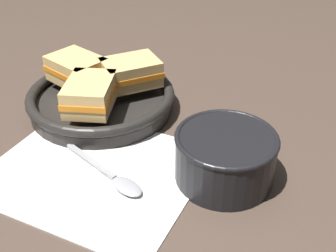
{
  "coord_description": "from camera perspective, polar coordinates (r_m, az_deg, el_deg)",
  "views": [
    {
      "loc": [
        0.19,
        -0.5,
        0.4
      ],
      "look_at": [
        0.01,
        0.02,
        0.04
      ],
      "focal_mm": 45.0,
      "sensor_mm": 36.0,
      "label": 1
    }
  ],
  "objects": [
    {
      "name": "sandwich_near_left",
      "position": [
        0.7,
        -10.52,
        4.28
      ],
      "size": [
        0.1,
        0.12,
        0.05
      ],
      "rotation": [
        0.0,
        0.0,
        6.53
      ],
      "color": "#DBB26B",
      "rests_on": "skillet"
    },
    {
      "name": "ground_plane",
      "position": [
        0.67,
        -1.5,
        -3.35
      ],
      "size": [
        4.0,
        4.0,
        0.0
      ],
      "primitive_type": "plane",
      "color": "#47382D"
    },
    {
      "name": "soup_bowl",
      "position": [
        0.59,
        7.75,
        -3.86
      ],
      "size": [
        0.14,
        0.14,
        0.07
      ],
      "color": "black",
      "rests_on": "ground_plane"
    },
    {
      "name": "skillet",
      "position": [
        0.77,
        -9.0,
        3.54
      ],
      "size": [
        0.26,
        0.26,
        0.04
      ],
      "color": "black",
      "rests_on": "ground_plane"
    },
    {
      "name": "sandwich_far_left",
      "position": [
        0.78,
        -12.28,
        7.53
      ],
      "size": [
        0.12,
        0.11,
        0.05
      ],
      "rotation": [
        0.0,
        0.0,
        10.62
      ],
      "color": "#DBB26B",
      "rests_on": "skillet"
    },
    {
      "name": "spoon",
      "position": [
        0.6,
        -7.02,
        -7.13
      ],
      "size": [
        0.16,
        0.09,
        0.01
      ],
      "rotation": [
        0.0,
        0.0,
        -0.44
      ],
      "color": "#9E9EA3",
      "rests_on": "napkin"
    },
    {
      "name": "napkin",
      "position": [
        0.63,
        -9.78,
        -5.85
      ],
      "size": [
        0.32,
        0.28,
        0.0
      ],
      "color": "white",
      "rests_on": "ground_plane"
    },
    {
      "name": "sandwich_near_right",
      "position": [
        0.76,
        -5.06,
        7.26
      ],
      "size": [
        0.12,
        0.12,
        0.05
      ],
      "rotation": [
        0.0,
        0.0,
        8.62
      ],
      "color": "#DBB26B",
      "rests_on": "skillet"
    }
  ]
}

